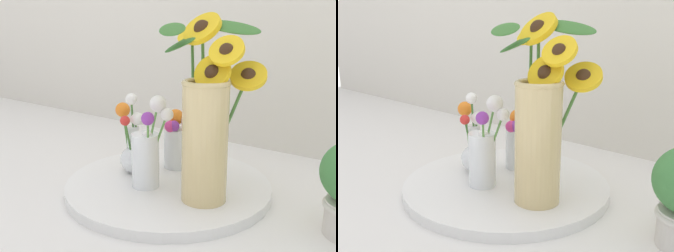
% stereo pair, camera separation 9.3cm
% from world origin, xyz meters
% --- Properties ---
extents(ground_plane, '(6.00, 6.00, 0.00)m').
position_xyz_m(ground_plane, '(0.00, 0.00, 0.00)').
color(ground_plane, silver).
extents(serving_tray, '(0.50, 0.50, 0.02)m').
position_xyz_m(serving_tray, '(0.02, 0.07, 0.01)').
color(serving_tray, white).
rests_on(serving_tray, ground_plane).
extents(mason_jar_sunflowers, '(0.24, 0.21, 0.41)m').
position_xyz_m(mason_jar_sunflowers, '(0.15, 0.04, 0.20)').
color(mason_jar_sunflowers, '#D1B77A').
rests_on(mason_jar_sunflowers, serving_tray).
extents(vase_small_center, '(0.09, 0.08, 0.22)m').
position_xyz_m(vase_small_center, '(0.01, 0.01, 0.11)').
color(vase_small_center, white).
rests_on(vase_small_center, serving_tray).
extents(vase_bulb_right, '(0.09, 0.08, 0.21)m').
position_xyz_m(vase_bulb_right, '(-0.08, 0.06, 0.10)').
color(vase_bulb_right, white).
rests_on(vase_bulb_right, serving_tray).
extents(vase_small_back, '(0.08, 0.08, 0.16)m').
position_xyz_m(vase_small_back, '(-0.01, 0.16, 0.10)').
color(vase_small_back, white).
rests_on(vase_small_back, serving_tray).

